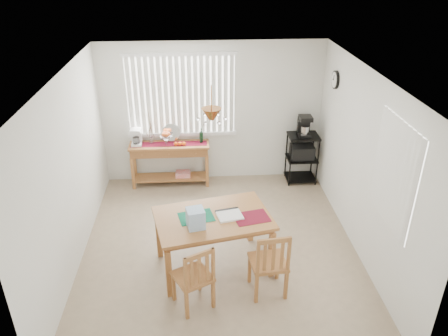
{
  "coord_description": "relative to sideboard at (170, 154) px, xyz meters",
  "views": [
    {
      "loc": [
        -0.29,
        -5.25,
        4.02
      ],
      "look_at": [
        0.1,
        0.55,
        1.05
      ],
      "focal_mm": 35.0,
      "sensor_mm": 36.0,
      "label": 1
    }
  ],
  "objects": [
    {
      "name": "table_items",
      "position": [
        0.56,
        -2.57,
        0.3
      ],
      "size": [
        1.24,
        0.56,
        0.26
      ],
      "color": "#14714F",
      "rests_on": "dining_table"
    },
    {
      "name": "chair_right",
      "position": [
        1.35,
        -3.0,
        -0.14
      ],
      "size": [
        0.49,
        0.49,
        0.96
      ],
      "color": "#AC6F3A",
      "rests_on": "ground"
    },
    {
      "name": "sideboard_items",
      "position": [
        -0.24,
        0.01,
        0.33
      ],
      "size": [
        1.37,
        0.34,
        0.62
      ],
      "color": "maroon",
      "rests_on": "sideboard"
    },
    {
      "name": "ground",
      "position": [
        0.79,
        -2.03,
        -0.61
      ],
      "size": [
        4.0,
        4.5,
        0.01
      ],
      "primitive_type": "cube",
      "color": "tan"
    },
    {
      "name": "sideboard",
      "position": [
        0.0,
        0.0,
        0.0
      ],
      "size": [
        1.44,
        0.41,
        0.81
      ],
      "color": "#AC6F3A",
      "rests_on": "ground"
    },
    {
      "name": "cart_items",
      "position": [
        2.44,
        -0.03,
        0.5
      ],
      "size": [
        0.22,
        0.26,
        0.38
      ],
      "color": "black",
      "rests_on": "wire_cart"
    },
    {
      "name": "dining_table",
      "position": [
        0.68,
        -2.42,
        0.11
      ],
      "size": [
        1.68,
        1.27,
        0.81
      ],
      "color": "#AC6F3A",
      "rests_on": "ground"
    },
    {
      "name": "chair_left",
      "position": [
        0.42,
        -3.18,
        -0.16
      ],
      "size": [
        0.57,
        0.57,
        0.92
      ],
      "color": "#AC6F3A",
      "rests_on": "ground"
    },
    {
      "name": "wire_cart",
      "position": [
        2.44,
        -0.04,
        -0.05
      ],
      "size": [
        0.55,
        0.44,
        0.93
      ],
      "color": "black",
      "rests_on": "ground"
    },
    {
      "name": "room_shell",
      "position": [
        0.79,
        -2.01,
        1.08
      ],
      "size": [
        4.2,
        4.7,
        2.7
      ],
      "color": "silver",
      "rests_on": "ground"
    }
  ]
}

